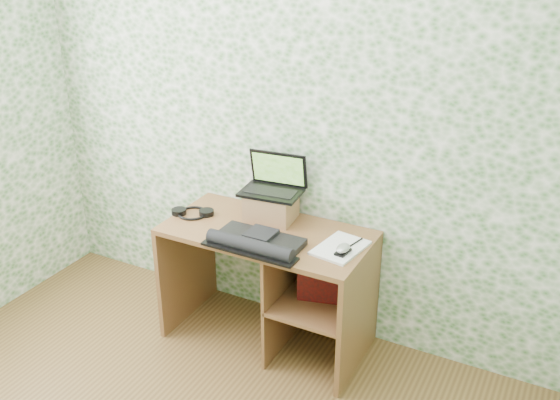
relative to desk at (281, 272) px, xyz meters
The scene contains 10 objects.
wall_back 0.87m from the desk, 105.57° to the left, with size 3.50×3.50×0.00m, color white.
desk is the anchor object (origin of this frame).
riser 0.39m from the desk, 137.71° to the left, with size 0.28×0.23×0.17m, color olive.
laptop 0.53m from the desk, 129.70° to the left, with size 0.37×0.28×0.23m.
keyboard 0.37m from the desk, 100.89° to the right, with size 0.56×0.28×0.08m.
headphones 0.64m from the desk, behind, with size 0.25×0.24×0.03m.
notepad 0.47m from the desk, ahead, with size 0.22×0.31×0.01m, color silver.
mouse 0.52m from the desk, 12.68° to the right, with size 0.07×0.11×0.04m, color #B5B5B7.
pen 0.52m from the desk, ahead, with size 0.01×0.01×0.15m, color black.
red_box 0.28m from the desk, ahead, with size 0.26×0.08×0.31m, color maroon.
Camera 1 is at (1.54, -1.35, 2.40)m, focal length 40.00 mm.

